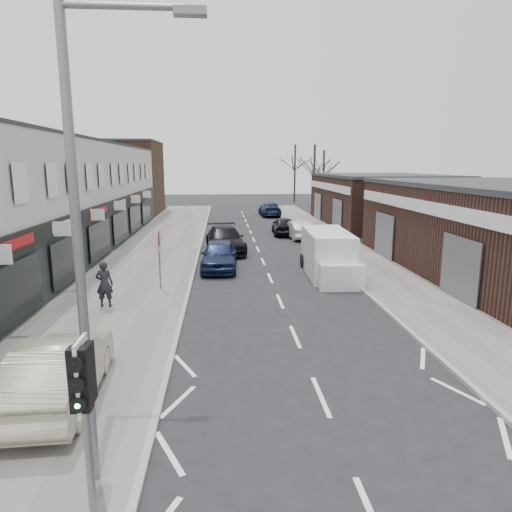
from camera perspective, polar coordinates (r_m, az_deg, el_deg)
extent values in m
plane|color=black|center=(10.25, 10.64, -22.19)|extent=(160.00, 160.00, 0.00)
cube|color=slate|center=(31.05, -12.30, 0.78)|extent=(5.50, 64.00, 0.12)
cube|color=slate|center=(31.79, 10.61, 1.10)|extent=(3.50, 64.00, 0.12)
cube|color=beige|center=(29.95, -26.23, 6.24)|extent=(8.00, 41.00, 7.10)
cube|color=#4B3120|center=(54.40, -16.28, 9.22)|extent=(8.00, 10.00, 8.00)
cube|color=#392019|center=(26.96, 29.30, 2.72)|extent=(10.00, 18.00, 4.50)
cube|color=#392019|center=(44.90, 15.20, 6.68)|extent=(10.00, 16.00, 4.50)
cylinder|color=slate|center=(7.68, -20.27, -20.91)|extent=(0.12, 0.12, 3.00)
cube|color=silver|center=(7.19, -20.86, -13.78)|extent=(0.05, 0.55, 1.10)
cube|color=black|center=(7.09, -21.14, -14.18)|extent=(0.28, 0.22, 0.95)
sphere|color=#0CE533|center=(7.12, -21.25, -16.78)|extent=(0.18, 0.18, 0.18)
cube|color=black|center=(7.29, -20.59, -13.39)|extent=(0.26, 0.20, 0.90)
cylinder|color=slate|center=(7.93, -21.26, -0.43)|extent=(0.16, 0.16, 8.00)
cylinder|color=slate|center=(7.90, -16.44, 27.76)|extent=(1.80, 0.10, 0.10)
cube|color=slate|center=(7.77, -8.22, 27.99)|extent=(0.50, 0.22, 0.12)
cylinder|color=slate|center=(20.86, -11.96, -0.66)|extent=(0.07, 0.07, 2.50)
cube|color=white|center=(20.74, -11.89, 0.97)|extent=(0.04, 0.45, 0.25)
cube|color=silver|center=(23.85, 8.87, 0.39)|extent=(2.30, 5.08, 2.28)
cube|color=silver|center=(21.19, 10.60, -2.57)|extent=(2.05, 0.96, 1.20)
cylinder|color=black|center=(22.15, 7.49, -2.43)|extent=(0.24, 0.76, 0.76)
cylinder|color=black|center=(22.60, 12.10, -2.32)|extent=(0.24, 0.76, 0.76)
cylinder|color=black|center=(25.49, 5.91, -0.57)|extent=(0.24, 0.76, 0.76)
cylinder|color=black|center=(25.88, 9.95, -0.50)|extent=(0.24, 0.76, 0.76)
imported|color=#ABA289|center=(11.99, -23.36, -12.90)|extent=(1.86, 4.77, 1.55)
imported|color=black|center=(18.83, -18.42, -3.34)|extent=(0.68, 0.46, 1.84)
imported|color=#131E3D|center=(24.82, -4.62, 0.10)|extent=(2.05, 4.72, 1.58)
imported|color=black|center=(29.80, -3.88, 2.07)|extent=(2.83, 5.86, 1.65)
imported|color=silver|center=(35.35, 5.28, 3.30)|extent=(1.81, 4.27, 1.37)
imported|color=black|center=(37.18, 3.48, 3.80)|extent=(1.90, 4.39, 1.47)
imported|color=#121D39|center=(50.80, 1.72, 5.88)|extent=(2.27, 5.27, 1.51)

